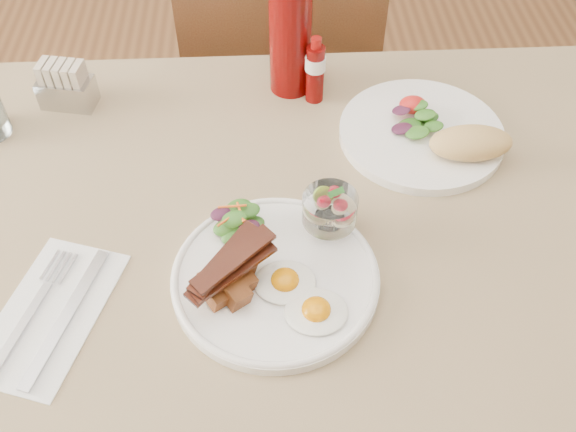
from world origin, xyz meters
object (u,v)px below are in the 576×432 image
hot_sauce_bottle (315,71)px  ketchup_bottle (291,38)px  main_plate (275,278)px  sugar_caddy (66,87)px  fruit_cup (330,209)px  second_plate (433,134)px  table (297,270)px  chair_far (280,80)px

hot_sauce_bottle → ketchup_bottle: bearing=138.1°
hot_sauce_bottle → main_plate: bearing=-101.9°
main_plate → sugar_caddy: (-0.34, 0.39, 0.03)m
fruit_cup → second_plate: (0.19, 0.19, -0.04)m
table → hot_sauce_bottle: hot_sauce_bottle is taller
chair_far → ketchup_bottle: ketchup_bottle is taller
chair_far → ketchup_bottle: (0.01, -0.32, 0.33)m
sugar_caddy → fruit_cup: bearing=-25.9°
chair_far → sugar_caddy: 0.58m
hot_sauce_bottle → fruit_cup: bearing=-90.7°
fruit_cup → second_plate: bearing=45.3°
second_plate → hot_sauce_bottle: hot_sauce_bottle is taller
table → fruit_cup: 0.15m
table → main_plate: main_plate is taller
ketchup_bottle → sugar_caddy: ketchup_bottle is taller
sugar_caddy → ketchup_bottle: bearing=15.7°
table → chair_far: size_ratio=1.43×
ketchup_bottle → hot_sauce_bottle: (0.04, -0.04, -0.04)m
table → main_plate: (-0.03, -0.08, 0.10)m
table → sugar_caddy: bearing=140.3°
sugar_caddy → main_plate: bearing=-37.8°
main_plate → fruit_cup: 0.12m
ketchup_bottle → main_plate: bearing=-95.7°
table → main_plate: bearing=-112.8°
fruit_cup → chair_far: bearing=93.7°
table → ketchup_bottle: (0.01, 0.34, 0.19)m
fruit_cup → second_plate: size_ratio=0.29×
second_plate → sugar_caddy: sugar_caddy is taller
fruit_cup → ketchup_bottle: size_ratio=0.36×
chair_far → hot_sauce_bottle: bearing=-82.4°
main_plate → chair_far: bearing=87.3°
main_plate → second_plate: size_ratio=1.04×
chair_far → hot_sauce_bottle: 0.46m
table → chair_far: bearing=90.0°
table → second_plate: bearing=38.4°
ketchup_bottle → second_plate: bearing=-35.5°
ketchup_bottle → hot_sauce_bottle: size_ratio=1.74×
sugar_caddy → hot_sauce_bottle: bearing=10.5°
ketchup_bottle → fruit_cup: bearing=-84.1°
main_plate → hot_sauce_bottle: bearing=78.1°
table → fruit_cup: bearing=-8.1°
second_plate → ketchup_bottle: (-0.22, 0.16, 0.08)m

